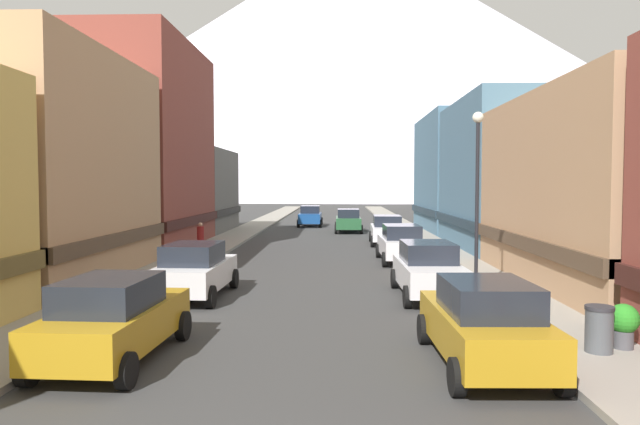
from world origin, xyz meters
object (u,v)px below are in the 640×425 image
object	(u,v)px
car_driving_1	(310,216)
trash_bin_right	(599,329)
potted_plant_0	(623,323)
car_driving_0	(348,220)
car_right_3	(387,230)
streetlamp_right	(477,175)
car_left_1	(195,270)
pedestrian_0	(201,239)
car_left_0	(114,318)
car_right_0	(485,323)
car_right_2	(401,243)
car_right_1	(429,270)

from	to	relation	value
car_driving_1	trash_bin_right	size ratio (longest dim) A/B	4.49
potted_plant_0	car_driving_0	bearing A→B (deg)	99.77
car_right_3	streetlamp_right	xyz separation A→B (m)	(1.55, -16.21, 3.09)
car_left_1	pedestrian_0	size ratio (longest dim) A/B	2.86
car_right_3	pedestrian_0	distance (m)	11.54
car_left_0	car_left_1	distance (m)	6.75
potted_plant_0	car_left_0	bearing A→B (deg)	-175.93
car_right_3	car_right_0	bearing A→B (deg)	-89.99
trash_bin_right	potted_plant_0	size ratio (longest dim) A/B	1.01
trash_bin_right	car_right_3	bearing A→B (deg)	96.36
car_driving_0	trash_bin_right	xyz separation A→B (m)	(4.75, -31.68, -0.26)
car_right_0	car_right_2	xyz separation A→B (m)	(-0.00, 15.52, 0.00)
car_left_0	trash_bin_right	world-z (taller)	car_left_0
potted_plant_0	streetlamp_right	world-z (taller)	streetlamp_right
car_right_3	potted_plant_0	bearing A→B (deg)	-81.93
car_driving_1	car_driving_0	bearing A→B (deg)	-62.06
car_driving_0	car_left_0	bearing A→B (deg)	-99.54
car_left_1	trash_bin_right	distance (m)	11.94
car_driving_0	car_right_2	bearing A→B (deg)	-82.53
car_right_3	car_driving_0	xyz separation A→B (m)	(-2.20, 8.80, 0.00)
car_right_2	car_right_0	bearing A→B (deg)	-90.00
car_left_0	car_driving_1	bearing A→B (deg)	86.70
car_left_1	car_driving_0	distance (m)	25.96
potted_plant_0	car_right_2	bearing A→B (deg)	102.36
car_right_1	car_right_2	size ratio (longest dim) A/B	1.00
car_right_2	car_driving_0	bearing A→B (deg)	97.47
car_right_0	streetlamp_right	bearing A→B (deg)	78.01
potted_plant_0	pedestrian_0	distance (m)	21.47
car_right_0	trash_bin_right	size ratio (longest dim) A/B	4.54
car_left_1	car_right_1	size ratio (longest dim) A/B	1.00
car_right_0	car_right_3	size ratio (longest dim) A/B	1.00
car_left_0	car_driving_1	size ratio (longest dim) A/B	1.02
trash_bin_right	car_left_1	bearing A→B (deg)	148.24
car_right_0	pedestrian_0	bearing A→B (deg)	119.43
car_right_3	car_left_1	bearing A→B (deg)	-114.61
car_left_1	trash_bin_right	xyz separation A→B (m)	(10.15, -6.29, -0.26)
car_left_1	car_right_3	size ratio (longest dim) A/B	1.00
car_left_0	car_right_0	world-z (taller)	same
car_right_0	trash_bin_right	distance (m)	2.64
car_driving_0	streetlamp_right	size ratio (longest dim) A/B	0.75
car_left_0	trash_bin_right	bearing A→B (deg)	2.62
car_driving_0	streetlamp_right	distance (m)	25.48
car_left_1	car_right_2	bearing A→B (deg)	48.58
car_left_1	streetlamp_right	world-z (taller)	streetlamp_right
car_right_3	pedestrian_0	world-z (taller)	car_right_3
pedestrian_0	streetlamp_right	size ratio (longest dim) A/B	0.27
car_right_1	car_right_3	world-z (taller)	same
car_left_0	car_right_0	distance (m)	7.61
car_right_0	car_right_3	xyz separation A→B (m)	(-0.00, 23.50, 0.00)
car_driving_0	car_left_1	bearing A→B (deg)	-102.01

